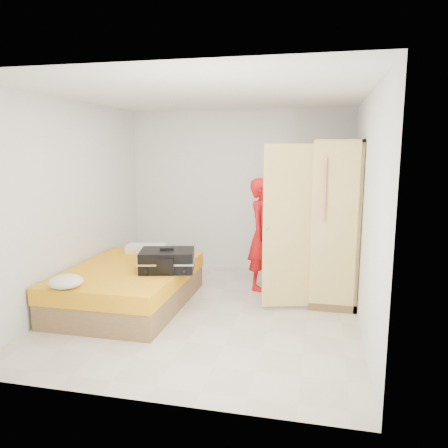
% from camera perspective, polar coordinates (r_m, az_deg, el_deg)
% --- Properties ---
extents(room, '(4.00, 4.02, 2.60)m').
position_cam_1_polar(room, '(5.20, -2.17, 2.16)').
color(room, beige).
rests_on(room, ground).
extents(bed, '(1.42, 2.02, 0.50)m').
position_cam_1_polar(bed, '(5.78, -12.34, -7.94)').
color(bed, '#986E45').
rests_on(bed, ground).
extents(wardrobe, '(1.15, 1.33, 2.10)m').
position_cam_1_polar(wardrobe, '(5.91, 13.76, -0.12)').
color(wardrobe, '#E8CC71').
rests_on(wardrobe, ground).
extents(person, '(0.52, 0.66, 1.59)m').
position_cam_1_polar(person, '(6.21, 5.09, -1.33)').
color(person, red).
rests_on(person, ground).
extents(suitcase, '(0.77, 0.63, 0.29)m').
position_cam_1_polar(suitcase, '(5.45, -7.43, -4.75)').
color(suitcase, black).
rests_on(suitcase, bed).
extents(round_cushion, '(0.37, 0.37, 0.14)m').
position_cam_1_polar(round_cushion, '(5.08, -19.95, -7.08)').
color(round_cushion, silver).
rests_on(round_cushion, bed).
extents(pillow, '(0.61, 0.39, 0.10)m').
position_cam_1_polar(pillow, '(6.49, -10.10, -3.14)').
color(pillow, silver).
rests_on(pillow, bed).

